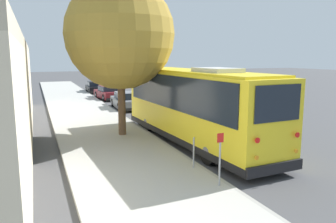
{
  "coord_description": "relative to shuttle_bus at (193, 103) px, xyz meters",
  "views": [
    {
      "loc": [
        -14.63,
        6.86,
        4.06
      ],
      "look_at": [
        0.57,
        0.65,
        1.3
      ],
      "focal_mm": 35.0,
      "sensor_mm": 36.0,
      "label": 1
    }
  ],
  "objects": [
    {
      "name": "ground_plane",
      "position": [
        1.08,
        -0.04,
        -1.94
      ],
      "size": [
        160.0,
        160.0,
        0.0
      ],
      "primitive_type": "plane",
      "color": "#474749"
    },
    {
      "name": "sidewalk_slab",
      "position": [
        1.08,
        3.74,
        -1.86
      ],
      "size": [
        80.0,
        4.48,
        0.15
      ],
      "primitive_type": "cube",
      "color": "#B2AFA8",
      "rests_on": "ground"
    },
    {
      "name": "curb_strip",
      "position": [
        1.08,
        1.43,
        -1.86
      ],
      "size": [
        80.0,
        0.14,
        0.15
      ],
      "primitive_type": "cube",
      "color": "#9D9A94",
      "rests_on": "ground"
    },
    {
      "name": "shuttle_bus",
      "position": [
        0.0,
        0.0,
        0.0
      ],
      "size": [
        11.07,
        3.15,
        3.61
      ],
      "rotation": [
        0.0,
        0.0,
        0.06
      ],
      "color": "yellow",
      "rests_on": "ground"
    },
    {
      "name": "parked_sedan_gray",
      "position": [
        11.41,
        0.25,
        -1.33
      ],
      "size": [
        4.63,
        1.9,
        1.31
      ],
      "rotation": [
        0.0,
        0.0,
        -0.06
      ],
      "color": "slate",
      "rests_on": "ground"
    },
    {
      "name": "parked_sedan_maroon",
      "position": [
        17.58,
        0.34,
        -1.33
      ],
      "size": [
        4.42,
        1.99,
        1.32
      ],
      "rotation": [
        0.0,
        0.0,
        0.08
      ],
      "color": "maroon",
      "rests_on": "ground"
    },
    {
      "name": "parked_sedan_black",
      "position": [
        24.12,
        0.46,
        -1.35
      ],
      "size": [
        4.33,
        1.8,
        1.27
      ],
      "rotation": [
        0.0,
        0.0,
        -0.03
      ],
      "color": "black",
      "rests_on": "ground"
    },
    {
      "name": "street_tree",
      "position": [
        2.54,
        2.81,
        3.55
      ],
      "size": [
        5.34,
        5.34,
        8.45
      ],
      "color": "brown",
      "rests_on": "sidewalk_slab"
    },
    {
      "name": "sign_post_near",
      "position": [
        -5.31,
        1.75,
        -0.94
      ],
      "size": [
        0.06,
        0.22,
        1.64
      ],
      "color": "gray",
      "rests_on": "sidewalk_slab"
    },
    {
      "name": "sign_post_far",
      "position": [
        -3.56,
        1.75,
        -1.23
      ],
      "size": [
        0.06,
        0.06,
        1.11
      ],
      "color": "gray",
      "rests_on": "sidewalk_slab"
    },
    {
      "name": "lane_stripe_mid",
      "position": [
        -1.47,
        -3.43,
        -1.94
      ],
      "size": [
        2.4,
        0.14,
        0.01
      ],
      "primitive_type": "cube",
      "color": "silver",
      "rests_on": "ground"
    },
    {
      "name": "lane_stripe_ahead",
      "position": [
        4.53,
        -3.43,
        -1.94
      ],
      "size": [
        2.4,
        0.14,
        0.01
      ],
      "primitive_type": "cube",
      "color": "silver",
      "rests_on": "ground"
    }
  ]
}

